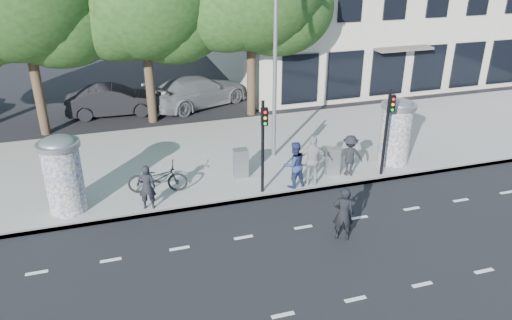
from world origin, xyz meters
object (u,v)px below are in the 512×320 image
object	(u,v)px
ped_d	(350,155)
ped_e	(313,161)
ped_b	(147,187)
bicycle	(158,178)
traffic_pole_far	(388,124)
cabinet_right	(332,161)
man_road	(343,214)
car_right	(198,91)
cabinet_left	(241,163)
street_lamp	(276,44)
traffic_pole_near	(263,138)
ped_c	(294,165)
ad_column_left	(63,173)
car_mid	(114,100)
ad_column_right	(396,130)

from	to	relation	value
ped_d	ped_e	size ratio (longest dim) A/B	0.84
ped_b	bicycle	size ratio (longest dim) A/B	0.76
traffic_pole_far	cabinet_right	bearing A→B (deg)	162.06
man_road	car_right	world-z (taller)	man_road
car_right	cabinet_right	bearing A→B (deg)	173.33
cabinet_right	cabinet_left	bearing A→B (deg)	173.79
street_lamp	bicycle	size ratio (longest dim) A/B	3.81
bicycle	car_right	distance (m)	10.09
ped_e	cabinet_right	world-z (taller)	ped_e
traffic_pole_near	cabinet_left	size ratio (longest dim) A/B	3.04
traffic_pole_far	ped_c	world-z (taller)	traffic_pole_far
ped_e	bicycle	size ratio (longest dim) A/B	0.91
traffic_pole_near	man_road	distance (m)	3.88
ad_column_left	bicycle	bearing A→B (deg)	7.64
traffic_pole_far	ped_e	world-z (taller)	traffic_pole_far
traffic_pole_near	car_mid	world-z (taller)	traffic_pole_near
ad_column_left	car_right	distance (m)	11.81
ped_c	man_road	xyz separation A→B (m)	(0.29, -3.40, -0.14)
street_lamp	ped_d	size ratio (longest dim) A/B	5.00
ped_d	car_mid	xyz separation A→B (m)	(-8.22, 10.08, -0.18)
ped_c	cabinet_right	distance (m)	1.86
cabinet_right	ad_column_left	bearing A→B (deg)	-173.00
ad_column_right	traffic_pole_far	distance (m)	1.52
ped_d	car_right	size ratio (longest dim) A/B	0.28
cabinet_left	car_mid	world-z (taller)	car_mid
traffic_pole_near	cabinet_right	distance (m)	3.40
man_road	car_mid	xyz separation A→B (m)	(-6.15, 13.79, -0.11)
street_lamp	ped_b	distance (m)	7.22
ad_column_right	car_right	distance (m)	11.47
ped_d	ped_e	xyz separation A→B (m)	(-1.65, -0.33, 0.15)
ped_c	ped_e	size ratio (longest dim) A/B	0.92
ad_column_left	car_right	world-z (taller)	ad_column_left
cabinet_right	ad_column_right	bearing A→B (deg)	14.01
ped_d	bicycle	xyz separation A→B (m)	(-7.14, 0.72, -0.25)
ad_column_right	car_right	world-z (taller)	ad_column_right
traffic_pole_far	cabinet_right	distance (m)	2.46
ped_d	car_mid	world-z (taller)	ped_d
ped_b	ped_d	bearing A→B (deg)	-165.85
man_road	ped_c	bearing A→B (deg)	-62.44
cabinet_right	car_mid	distance (m)	12.48
ped_b	car_mid	size ratio (longest dim) A/B	0.34
traffic_pole_near	cabinet_right	size ratio (longest dim) A/B	3.13
traffic_pole_near	street_lamp	world-z (taller)	street_lamp
cabinet_right	ped_c	bearing A→B (deg)	-156.26
ad_column_right	ped_b	size ratio (longest dim) A/B	1.67
ped_e	car_mid	bearing A→B (deg)	-41.26
bicycle	cabinet_right	bearing A→B (deg)	-84.42
car_mid	car_right	bearing A→B (deg)	-84.86
ped_b	ped_d	world-z (taller)	ped_d
ad_column_left	street_lamp	size ratio (longest dim) A/B	0.33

